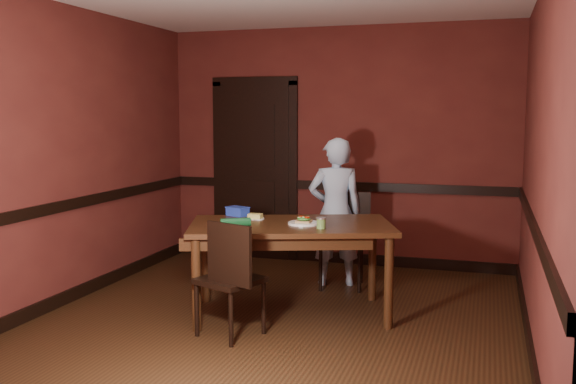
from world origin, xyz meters
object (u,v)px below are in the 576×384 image
Objects in this scene: chair_far at (342,241)px; food_tub at (238,211)px; dining_table at (291,269)px; cheese_saucer at (255,217)px; chair_near at (230,278)px; person at (335,212)px; sauce_jar at (321,223)px; sandwich_plate at (304,222)px.

chair_far reaches higher than food_tub.
dining_table is 0.57m from cheese_saucer.
chair_near is 1.01m from food_tub.
chair_far is 1.02× the size of chair_near.
chair_near is at bearing 55.69° from person.
cheese_saucer is 0.26m from food_tub.
cheese_saucer is at bearing 158.12° from sauce_jar.
chair_far is at bearing 94.27° from sauce_jar.
person is 9.39× the size of cheese_saucer.
person is 5.58× the size of sandwich_plate.
person is 16.26× the size of sauce_jar.
person reaches higher than cheese_saucer.
chair_far is 0.63× the size of person.
person reaches higher than chair_near.
sauce_jar is (0.17, -1.23, 0.10)m from person.
food_tub is at bearing 137.82° from dining_table.
chair_near is 4.01× the size of food_tub.
chair_near is 0.62× the size of person.
cheese_saucer is (-0.50, -0.96, 0.07)m from person.
chair_far is (0.22, 1.00, 0.07)m from dining_table.
dining_table is 7.42× the size of food_tub.
sauce_jar is 0.98m from food_tub.
sauce_jar is at bearing -38.82° from sandwich_plate.
dining_table is at bearing 152.21° from sauce_jar.
dining_table is 1.03m from chair_far.
chair_far is 1.07m from sandwich_plate.
sauce_jar is (0.60, 0.48, 0.38)m from chair_near.
chair_far is 1.12m from cheese_saucer.
person is (-0.08, 0.07, 0.28)m from chair_far.
chair_far is at bearing 63.66° from food_tub.
sauce_jar is at bearing -47.21° from dining_table.
sandwich_plate is 2.91× the size of sauce_jar.
chair_far is at bearing 58.20° from dining_table.
food_tub is at bearing 160.11° from sandwich_plate.
dining_table is 0.56m from sauce_jar.
cheese_saucer is 0.69× the size of food_tub.
sandwich_plate is 0.25m from sauce_jar.
dining_table is 0.43m from sandwich_plate.
food_tub is at bearing 148.17° from cheese_saucer.
dining_table is at bearing -16.50° from cheese_saucer.
person reaches higher than sandwich_plate.
cheese_saucer is (-0.36, 0.11, 0.42)m from dining_table.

